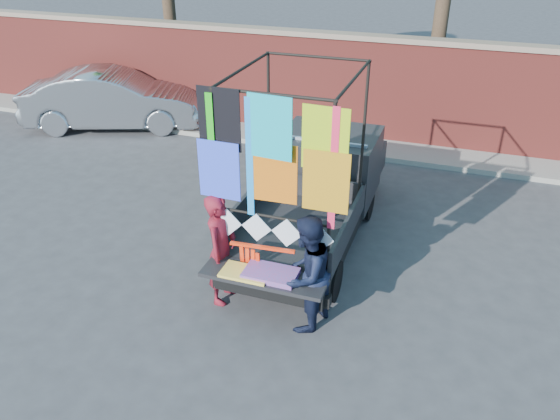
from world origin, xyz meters
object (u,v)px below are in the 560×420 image
(pickup_truck, at_px, (320,186))
(sedan, at_px, (114,99))
(woman, at_px, (221,249))
(man, at_px, (306,274))

(pickup_truck, bearing_deg, sedan, 153.24)
(pickup_truck, xyz_separation_m, woman, (-0.77, -2.57, 0.05))
(pickup_truck, distance_m, woman, 2.68)
(sedan, relative_size, man, 2.69)
(pickup_truck, relative_size, sedan, 1.11)
(sedan, xyz_separation_m, man, (7.19, -6.09, 0.10))
(pickup_truck, bearing_deg, man, -78.36)
(woman, bearing_deg, sedan, 42.98)
(sedan, xyz_separation_m, woman, (5.85, -5.90, 0.10))
(woman, bearing_deg, pickup_truck, -18.53)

